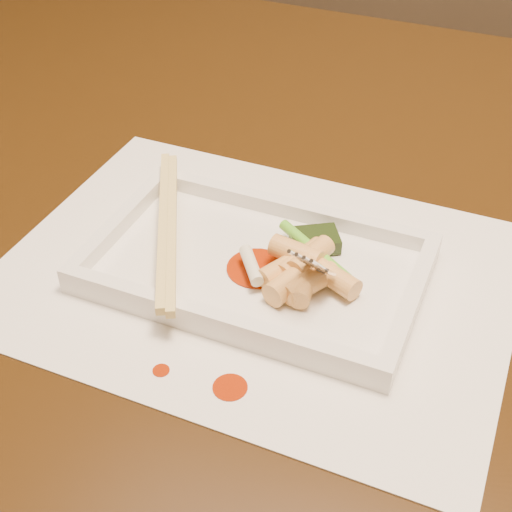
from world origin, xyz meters
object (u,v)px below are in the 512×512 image
at_px(chopstick_a, 163,224).
at_px(fork, 356,197).
at_px(plate_base, 256,270).
at_px(placemat, 256,274).
at_px(table, 268,270).

distance_m(chopstick_a, fork, 0.16).
bearing_deg(chopstick_a, plate_base, 0.00).
distance_m(placemat, chopstick_a, 0.09).
relative_size(table, chopstick_a, 6.78).
bearing_deg(fork, placemat, -165.58).
height_order(table, chopstick_a, chopstick_a).
distance_m(plate_base, fork, 0.11).
height_order(placemat, fork, fork).
distance_m(placemat, plate_base, 0.00).
bearing_deg(placemat, plate_base, 90.00).
relative_size(chopstick_a, fork, 1.48).
height_order(placemat, chopstick_a, chopstick_a).
relative_size(plate_base, fork, 1.86).
xyz_separation_m(placemat, plate_base, (0.00, 0.00, 0.00)).
relative_size(plate_base, chopstick_a, 1.26).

